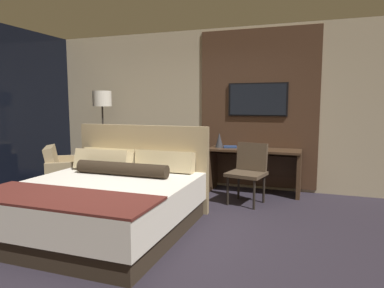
{
  "coord_description": "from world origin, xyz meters",
  "views": [
    {
      "loc": [
        1.86,
        -3.4,
        1.5
      ],
      "look_at": [
        0.28,
        1.11,
        0.93
      ],
      "focal_mm": 32.0,
      "sensor_mm": 36.0,
      "label": 1
    }
  ],
  "objects_px": {
    "bed": "(105,201)",
    "tv": "(258,99)",
    "desk": "(254,163)",
    "book": "(230,147)",
    "desk_chair": "(249,167)",
    "floor_lamp": "(102,106)",
    "vase_tall": "(219,140)",
    "armchair_by_window": "(71,175)"
  },
  "relations": [
    {
      "from": "desk_chair",
      "to": "armchair_by_window",
      "type": "height_order",
      "value": "desk_chair"
    },
    {
      "from": "bed",
      "to": "tv",
      "type": "distance_m",
      "value": 3.13
    },
    {
      "from": "desk_chair",
      "to": "floor_lamp",
      "type": "bearing_deg",
      "value": -175.03
    },
    {
      "from": "bed",
      "to": "vase_tall",
      "type": "bearing_deg",
      "value": 70.81
    },
    {
      "from": "bed",
      "to": "desk_chair",
      "type": "xyz_separation_m",
      "value": [
        1.42,
        1.66,
        0.19
      ]
    },
    {
      "from": "bed",
      "to": "vase_tall",
      "type": "distance_m",
      "value": 2.47
    },
    {
      "from": "bed",
      "to": "floor_lamp",
      "type": "distance_m",
      "value": 2.68
    },
    {
      "from": "desk_chair",
      "to": "floor_lamp",
      "type": "xyz_separation_m",
      "value": [
        -2.78,
        0.36,
        0.91
      ]
    },
    {
      "from": "bed",
      "to": "desk",
      "type": "distance_m",
      "value": 2.7
    },
    {
      "from": "bed",
      "to": "book",
      "type": "xyz_separation_m",
      "value": [
        0.98,
        2.3,
        0.41
      ]
    },
    {
      "from": "desk",
      "to": "tv",
      "type": "distance_m",
      "value": 1.09
    },
    {
      "from": "bed",
      "to": "armchair_by_window",
      "type": "height_order",
      "value": "bed"
    },
    {
      "from": "desk",
      "to": "vase_tall",
      "type": "height_order",
      "value": "vase_tall"
    },
    {
      "from": "vase_tall",
      "to": "tv",
      "type": "bearing_deg",
      "value": 22.63
    },
    {
      "from": "vase_tall",
      "to": "book",
      "type": "bearing_deg",
      "value": 6.97
    },
    {
      "from": "desk",
      "to": "bed",
      "type": "bearing_deg",
      "value": -121.18
    },
    {
      "from": "armchair_by_window",
      "to": "tv",
      "type": "bearing_deg",
      "value": -106.19
    },
    {
      "from": "desk",
      "to": "tv",
      "type": "xyz_separation_m",
      "value": [
        -0.0,
        0.22,
        1.07
      ]
    },
    {
      "from": "desk_chair",
      "to": "floor_lamp",
      "type": "relative_size",
      "value": 0.52
    },
    {
      "from": "vase_tall",
      "to": "book",
      "type": "relative_size",
      "value": 1.01
    },
    {
      "from": "tv",
      "to": "vase_tall",
      "type": "bearing_deg",
      "value": -157.37
    },
    {
      "from": "armchair_by_window",
      "to": "floor_lamp",
      "type": "bearing_deg",
      "value": -59.07
    },
    {
      "from": "tv",
      "to": "bed",
      "type": "bearing_deg",
      "value": -118.9
    },
    {
      "from": "armchair_by_window",
      "to": "floor_lamp",
      "type": "relative_size",
      "value": 0.7
    },
    {
      "from": "book",
      "to": "armchair_by_window",
      "type": "bearing_deg",
      "value": -161.07
    },
    {
      "from": "desk_chair",
      "to": "bed",
      "type": "bearing_deg",
      "value": -118.11
    },
    {
      "from": "desk",
      "to": "tv",
      "type": "height_order",
      "value": "tv"
    },
    {
      "from": "tv",
      "to": "desk_chair",
      "type": "distance_m",
      "value": 1.34
    },
    {
      "from": "desk",
      "to": "book",
      "type": "bearing_deg",
      "value": -179.05
    },
    {
      "from": "desk",
      "to": "armchair_by_window",
      "type": "distance_m",
      "value": 3.15
    },
    {
      "from": "floor_lamp",
      "to": "bed",
      "type": "bearing_deg",
      "value": -55.98
    },
    {
      "from": "bed",
      "to": "desk",
      "type": "height_order",
      "value": "bed"
    },
    {
      "from": "bed",
      "to": "desk",
      "type": "bearing_deg",
      "value": 58.82
    },
    {
      "from": "desk",
      "to": "desk_chair",
      "type": "bearing_deg",
      "value": -88.09
    },
    {
      "from": "floor_lamp",
      "to": "book",
      "type": "relative_size",
      "value": 6.81
    },
    {
      "from": "armchair_by_window",
      "to": "vase_tall",
      "type": "height_order",
      "value": "vase_tall"
    },
    {
      "from": "floor_lamp",
      "to": "book",
      "type": "distance_m",
      "value": 2.46
    },
    {
      "from": "desk",
      "to": "floor_lamp",
      "type": "bearing_deg",
      "value": -174.11
    },
    {
      "from": "armchair_by_window",
      "to": "floor_lamp",
      "type": "xyz_separation_m",
      "value": [
        0.25,
        0.61,
        1.18
      ]
    },
    {
      "from": "desk",
      "to": "book",
      "type": "distance_m",
      "value": 0.49
    },
    {
      "from": "desk_chair",
      "to": "armchair_by_window",
      "type": "bearing_deg",
      "value": -162.88
    },
    {
      "from": "desk_chair",
      "to": "floor_lamp",
      "type": "height_order",
      "value": "floor_lamp"
    }
  ]
}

